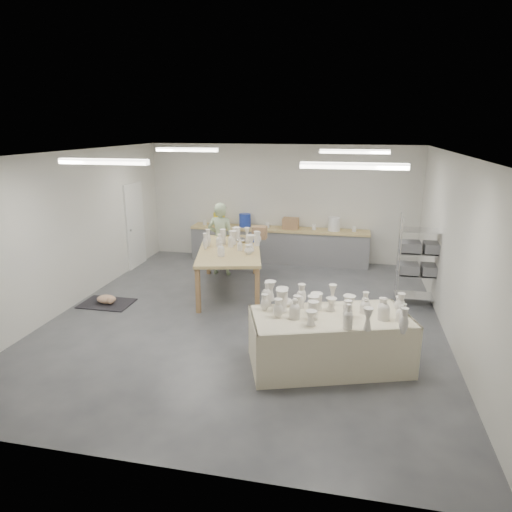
% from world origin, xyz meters
% --- Properties ---
extents(room, '(8.00, 8.02, 3.00)m').
position_xyz_m(room, '(-0.11, 0.08, 2.06)').
color(room, '#424449').
rests_on(room, ground).
extents(back_counter, '(4.60, 0.60, 1.24)m').
position_xyz_m(back_counter, '(-0.01, 3.68, 0.49)').
color(back_counter, tan).
rests_on(back_counter, ground).
extents(wire_shelf, '(0.88, 0.48, 1.80)m').
position_xyz_m(wire_shelf, '(3.20, 1.40, 0.92)').
color(wire_shelf, silver).
rests_on(wire_shelf, ground).
extents(drying_table, '(2.52, 1.80, 1.17)m').
position_xyz_m(drying_table, '(1.59, -1.51, 0.45)').
color(drying_table, olive).
rests_on(drying_table, ground).
extents(work_table, '(1.80, 2.75, 1.32)m').
position_xyz_m(work_table, '(-0.61, 1.41, 0.95)').
color(work_table, tan).
rests_on(work_table, ground).
extents(rug, '(1.00, 0.70, 0.02)m').
position_xyz_m(rug, '(-2.90, 0.04, 0.01)').
color(rug, black).
rests_on(rug, ground).
extents(cat, '(0.46, 0.37, 0.17)m').
position_xyz_m(cat, '(-2.88, 0.02, 0.11)').
color(cat, white).
rests_on(cat, rug).
extents(potter, '(0.64, 0.42, 1.74)m').
position_xyz_m(potter, '(-1.18, 2.38, 0.87)').
color(potter, '#93AA83').
rests_on(potter, ground).
extents(red_stool, '(0.35, 0.35, 0.31)m').
position_xyz_m(red_stool, '(-1.18, 2.65, 0.28)').
color(red_stool, red).
rests_on(red_stool, ground).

